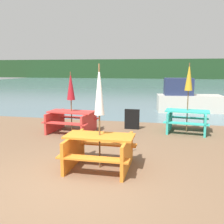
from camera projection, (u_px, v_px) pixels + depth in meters
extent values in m
plane|color=brown|center=(66.00, 184.00, 5.15)|extent=(60.00, 60.00, 0.00)
cube|color=slate|center=(155.00, 85.00, 35.26)|extent=(60.00, 50.00, 0.00)
cube|color=#1E3D1E|center=(161.00, 69.00, 54.18)|extent=(80.00, 1.60, 4.00)
cube|color=orange|center=(100.00, 136.00, 5.91)|extent=(1.55, 0.71, 0.04)
cube|color=orange|center=(93.00, 159.00, 5.44)|extent=(1.55, 0.29, 0.04)
cube|color=orange|center=(106.00, 144.00, 6.50)|extent=(1.55, 0.29, 0.04)
cube|color=orange|center=(74.00, 150.00, 6.11)|extent=(0.08, 1.38, 0.72)
cube|color=orange|center=(127.00, 154.00, 5.84)|extent=(0.08, 1.38, 0.72)
cube|color=red|center=(71.00, 112.00, 9.24)|extent=(1.65, 0.81, 0.04)
cube|color=red|center=(65.00, 123.00, 8.77)|extent=(1.62, 0.40, 0.04)
cube|color=red|center=(78.00, 117.00, 9.81)|extent=(1.62, 0.40, 0.04)
cube|color=red|center=(55.00, 121.00, 9.49)|extent=(0.17, 1.38, 0.71)
cube|color=red|center=(89.00, 123.00, 9.11)|extent=(0.17, 1.38, 0.71)
cube|color=#33B7A8|center=(187.00, 111.00, 9.28)|extent=(1.57, 0.86, 0.04)
cube|color=#33B7A8|center=(186.00, 124.00, 8.82)|extent=(1.52, 0.44, 0.04)
cube|color=#33B7A8|center=(188.00, 118.00, 9.85)|extent=(1.52, 0.44, 0.04)
cube|color=#33B7A8|center=(169.00, 121.00, 9.54)|extent=(0.22, 1.38, 0.73)
cube|color=#33B7A8|center=(205.00, 123.00, 9.15)|extent=(0.22, 1.38, 0.73)
cylinder|color=brown|center=(71.00, 102.00, 9.18)|extent=(0.04, 0.04, 2.13)
cone|color=#A81923|center=(71.00, 86.00, 9.08)|extent=(0.28, 0.28, 0.97)
cylinder|color=brown|center=(99.00, 117.00, 5.84)|extent=(0.04, 0.04, 2.36)
cone|color=white|center=(99.00, 90.00, 5.73)|extent=(0.23, 0.23, 1.12)
cylinder|color=brown|center=(188.00, 98.00, 9.20)|extent=(0.04, 0.04, 2.43)
cone|color=gold|center=(189.00, 77.00, 9.08)|extent=(0.27, 0.27, 0.95)
cube|color=beige|center=(189.00, 103.00, 13.58)|extent=(3.37, 1.66, 0.87)
cube|color=navy|center=(178.00, 87.00, 13.49)|extent=(1.52, 1.06, 0.87)
cube|color=black|center=(132.00, 119.00, 9.74)|extent=(0.55, 0.08, 0.75)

